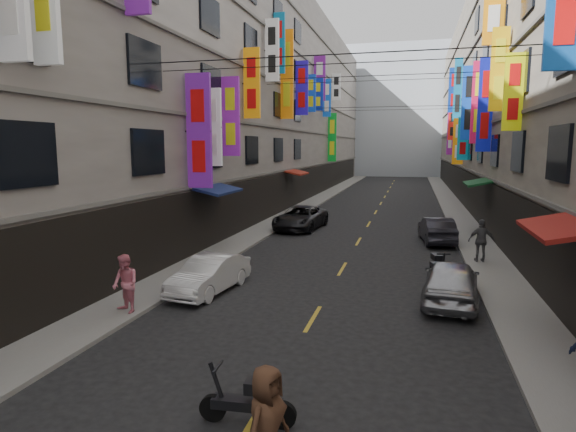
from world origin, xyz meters
The scene contains 18 objects.
sidewalk_left centered at (-6.00, 42.00, 0.06)m, with size 2.00×90.00×0.12m, color slate.
sidewalk_right centered at (6.00, 42.00, 0.06)m, with size 2.00×90.00×0.12m, color slate.
building_row_left centered at (-11.99, 42.00, 9.49)m, with size 10.14×90.00×19.00m.
building_row_right centered at (11.99, 42.00, 9.49)m, with size 10.14×90.00×19.00m.
haze_block centered at (0.00, 92.00, 11.00)m, with size 18.00×8.00×22.00m, color #A9B1BC.
shop_signage centered at (-0.20, 35.19, 9.09)m, with size 14.00×55.00×11.60m.
street_awnings centered at (-1.26, 26.00, 3.00)m, with size 13.99×35.20×0.41m.
overhead_cables centered at (0.00, 30.00, 8.80)m, with size 14.00×38.04×1.24m.
lane_markings centered at (0.00, 39.00, 0.00)m, with size 0.12×80.20×0.01m.
scooter_crossing centered at (-0.03, 12.38, 0.44)m, with size 1.80×0.50×1.14m.
scooter_far_right centered at (3.75, 23.67, 0.44)m, with size 0.70×1.77×1.14m.
car_left_mid centered at (-4.00, 19.66, 0.63)m, with size 1.33×3.82×1.26m, color white.
car_left_far centered at (-3.87, 33.04, 0.70)m, with size 2.34×5.07×1.41m, color black.
car_right_mid centered at (4.00, 20.53, 0.71)m, with size 1.69×4.19×1.43m, color #A3A3A8.
car_right_far centered at (4.00, 30.71, 0.68)m, with size 1.44×4.12×1.36m, color #26252D.
pedestrian_lfar centered at (-5.42, 16.82, 0.99)m, with size 0.85×0.58×1.74m, color pink.
pedestrian_rfar centered at (5.62, 26.30, 1.04)m, with size 1.07×0.61×1.83m, color #59595C.
pedestrian_crossing centered at (0.70, 11.13, 0.89)m, with size 0.87×0.59×1.77m, color #462B1C.
Camera 1 is at (2.69, 4.72, 4.99)m, focal length 30.00 mm.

